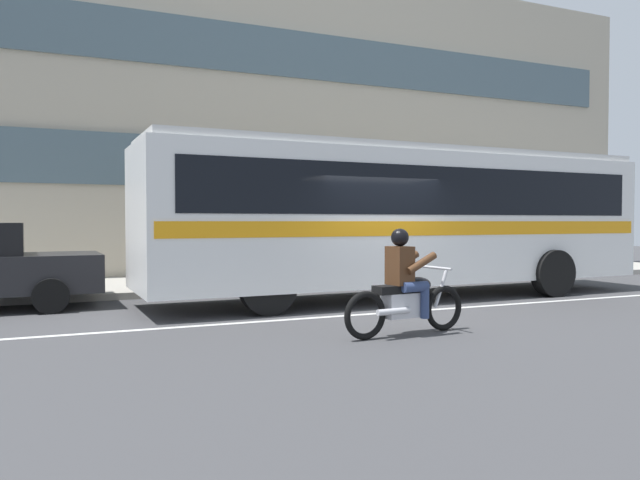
# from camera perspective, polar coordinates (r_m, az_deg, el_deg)

# --- Properties ---
(ground_plane) EXTENTS (60.00, 60.00, 0.00)m
(ground_plane) POSITION_cam_1_polar(r_m,az_deg,el_deg) (11.68, 5.74, -6.44)
(ground_plane) COLOR #3D3D3F
(sidewalk_curb) EXTENTS (28.00, 3.80, 0.15)m
(sidewalk_curb) POSITION_cam_1_polar(r_m,az_deg,el_deg) (16.29, -3.04, -3.83)
(sidewalk_curb) COLOR #A39E93
(sidewalk_curb) RESTS_ON ground_plane
(lane_center_stripe) EXTENTS (26.60, 0.14, 0.01)m
(lane_center_stripe) POSITION_cam_1_polar(r_m,az_deg,el_deg) (11.17, 7.25, -6.80)
(lane_center_stripe) COLOR silver
(lane_center_stripe) RESTS_ON ground_plane
(office_building_facade) EXTENTS (28.00, 0.89, 9.58)m
(office_building_facade) POSITION_cam_1_polar(r_m,az_deg,el_deg) (18.64, -5.56, 11.44)
(office_building_facade) COLOR #B2A893
(office_building_facade) RESTS_ON ground_plane
(transit_bus) EXTENTS (11.42, 2.93, 3.22)m
(transit_bus) POSITION_cam_1_polar(r_m,az_deg,el_deg) (13.23, 7.99, 2.70)
(transit_bus) COLOR white
(transit_bus) RESTS_ON ground_plane
(motorcycle_with_rider) EXTENTS (2.14, 0.66, 1.56)m
(motorcycle_with_rider) POSITION_cam_1_polar(r_m,az_deg,el_deg) (8.90, 8.11, -4.77)
(motorcycle_with_rider) COLOR black
(motorcycle_with_rider) RESTS_ON ground_plane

